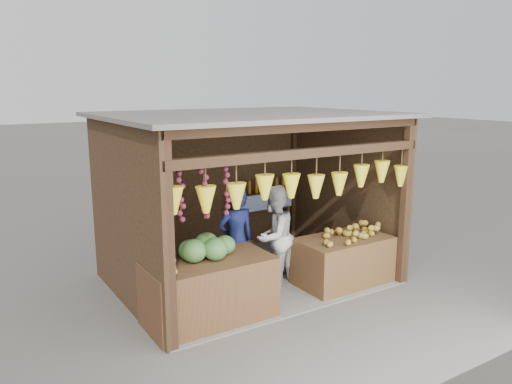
% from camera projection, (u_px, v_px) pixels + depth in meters
% --- Properties ---
extents(ground, '(80.00, 80.00, 0.00)m').
position_uv_depth(ground, '(249.00, 278.00, 8.09)').
color(ground, '#514F49').
rests_on(ground, ground).
extents(stall_structure, '(4.30, 3.30, 2.66)m').
position_uv_depth(stall_structure, '(248.00, 178.00, 7.69)').
color(stall_structure, slate).
rests_on(stall_structure, ground).
extents(back_shelf, '(1.25, 0.32, 1.32)m').
position_uv_depth(back_shelf, '(260.00, 203.00, 9.52)').
color(back_shelf, '#382314').
rests_on(back_shelf, ground).
extents(counter_left, '(1.68, 0.85, 0.84)m').
position_uv_depth(counter_left, '(210.00, 291.00, 6.55)').
color(counter_left, '#482A18').
rests_on(counter_left, ground).
extents(counter_right, '(1.47, 0.85, 0.75)m').
position_uv_depth(counter_right, '(343.00, 261.00, 7.81)').
color(counter_right, '#51331B').
rests_on(counter_right, ground).
extents(stool, '(0.29, 0.29, 0.28)m').
position_uv_depth(stool, '(137.00, 289.00, 7.32)').
color(stool, black).
rests_on(stool, ground).
extents(man_standing, '(0.61, 0.43, 1.59)m').
position_uv_depth(man_standing, '(236.00, 240.00, 7.49)').
color(man_standing, '#141B4B').
rests_on(man_standing, ground).
extents(woman_standing, '(0.95, 0.86, 1.59)m').
position_uv_depth(woman_standing, '(274.00, 236.00, 7.65)').
color(woman_standing, beige).
rests_on(woman_standing, ground).
extents(vendor_seated, '(0.53, 0.36, 1.06)m').
position_uv_depth(vendor_seated, '(135.00, 245.00, 7.18)').
color(vendor_seated, '#4F291F').
rests_on(vendor_seated, stool).
extents(melon_pile, '(1.00, 0.50, 0.32)m').
position_uv_depth(melon_pile, '(206.00, 247.00, 6.49)').
color(melon_pile, '#15521B').
rests_on(melon_pile, counter_left).
extents(tanfruit_pile, '(0.34, 0.40, 0.13)m').
position_uv_depth(tanfruit_pile, '(170.00, 265.00, 6.09)').
color(tanfruit_pile, tan).
rests_on(tanfruit_pile, counter_left).
extents(mango_pile, '(1.40, 0.64, 0.22)m').
position_uv_depth(mango_pile, '(351.00, 231.00, 7.72)').
color(mango_pile, '#C45A1A').
rests_on(mango_pile, counter_right).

